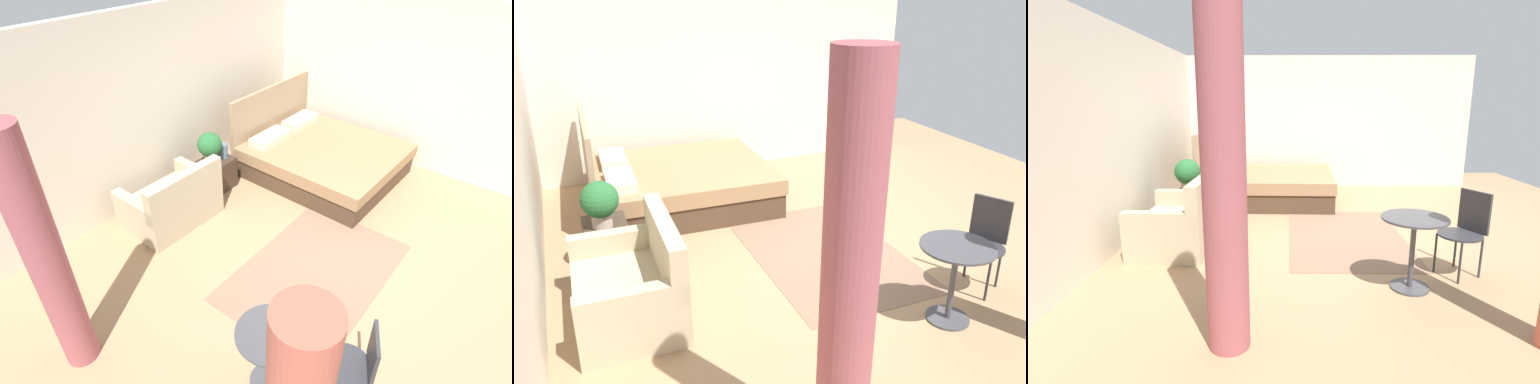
# 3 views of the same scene
# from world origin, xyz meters

# --- Properties ---
(ground_plane) EXTENTS (8.85, 8.77, 0.02)m
(ground_plane) POSITION_xyz_m (0.00, 0.00, -0.01)
(ground_plane) COLOR #9E7A56
(wall_back) EXTENTS (8.85, 0.12, 2.63)m
(wall_back) POSITION_xyz_m (0.00, 2.89, 1.32)
(wall_back) COLOR beige
(wall_back) RESTS_ON ground
(wall_right) EXTENTS (0.12, 5.77, 2.63)m
(wall_right) POSITION_xyz_m (2.93, 0.00, 1.32)
(wall_right) COLOR beige
(wall_right) RESTS_ON ground
(area_rug) EXTENTS (2.29, 1.48, 0.01)m
(area_rug) POSITION_xyz_m (-0.32, 0.05, 0.00)
(area_rug) COLOR #7F604C
(area_rug) RESTS_ON ground
(bed) EXTENTS (2.05, 2.28, 1.24)m
(bed) POSITION_xyz_m (1.67, 1.21, 0.28)
(bed) COLOR #473323
(bed) RESTS_ON ground
(couch) EXTENTS (1.22, 0.87, 0.88)m
(couch) POSITION_xyz_m (-0.69, 2.11, 0.29)
(couch) COLOR tan
(couch) RESTS_ON ground
(nightstand) EXTENTS (0.47, 0.42, 0.49)m
(nightstand) POSITION_xyz_m (0.30, 2.21, 0.25)
(nightstand) COLOR #38281E
(nightstand) RESTS_ON ground
(potted_plant) EXTENTS (0.36, 0.36, 0.46)m
(potted_plant) POSITION_xyz_m (0.20, 2.24, 0.75)
(potted_plant) COLOR tan
(potted_plant) RESTS_ON nightstand
(vase) EXTENTS (0.13, 0.13, 0.22)m
(vase) POSITION_xyz_m (0.42, 2.17, 0.60)
(vase) COLOR slate
(vase) RESTS_ON nightstand
(balcony_table) EXTENTS (0.61, 0.61, 0.71)m
(balcony_table) POSITION_xyz_m (-1.77, -0.36, 0.49)
(balcony_table) COLOR #3F3F44
(balcony_table) RESTS_ON ground
(cafe_chair_near_window) EXTENTS (0.58, 0.58, 0.86)m
(cafe_chair_near_window) POSITION_xyz_m (-1.43, -1.00, 0.52)
(cafe_chair_near_window) COLOR #2D2D33
(cafe_chair_near_window) RESTS_ON ground
(curtain_right) EXTENTS (0.30, 0.30, 2.44)m
(curtain_right) POSITION_xyz_m (-2.68, 1.23, 1.22)
(curtain_right) COLOR #994C51
(curtain_right) RESTS_ON ground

